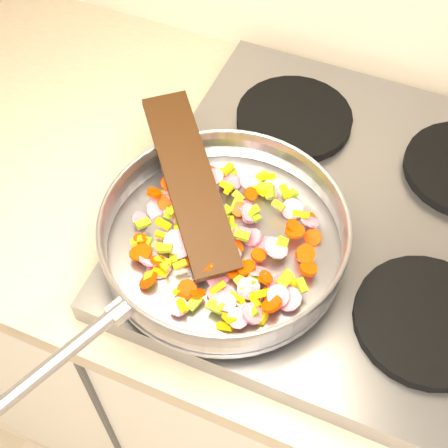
% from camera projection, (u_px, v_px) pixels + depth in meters
% --- Properties ---
extents(cooktop, '(0.60, 0.60, 0.04)m').
position_uv_depth(cooktop, '(350.00, 219.00, 0.94)').
color(cooktop, '#939399').
rests_on(cooktop, counter_top).
extents(grate_fl, '(0.19, 0.19, 0.02)m').
position_uv_depth(grate_fl, '(228.00, 249.00, 0.87)').
color(grate_fl, black).
rests_on(grate_fl, cooktop).
extents(grate_fr, '(0.19, 0.19, 0.02)m').
position_uv_depth(grate_fr, '(427.00, 320.00, 0.81)').
color(grate_fr, black).
rests_on(grate_fr, cooktop).
extents(grate_bl, '(0.19, 0.19, 0.02)m').
position_uv_depth(grate_bl, '(294.00, 118.00, 1.02)').
color(grate_bl, black).
rests_on(grate_bl, cooktop).
extents(saute_pan, '(0.38, 0.52, 0.06)m').
position_uv_depth(saute_pan, '(223.00, 234.00, 0.84)').
color(saute_pan, '#9E9EA5').
rests_on(saute_pan, grate_fl).
extents(vegetable_heap, '(0.27, 0.27, 0.05)m').
position_uv_depth(vegetable_heap, '(223.00, 239.00, 0.85)').
color(vegetable_heap, '#F53300').
rests_on(vegetable_heap, saute_pan).
extents(wooden_spatula, '(0.24, 0.26, 0.07)m').
position_uv_depth(wooden_spatula, '(190.00, 181.00, 0.87)').
color(wooden_spatula, black).
rests_on(wooden_spatula, saute_pan).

